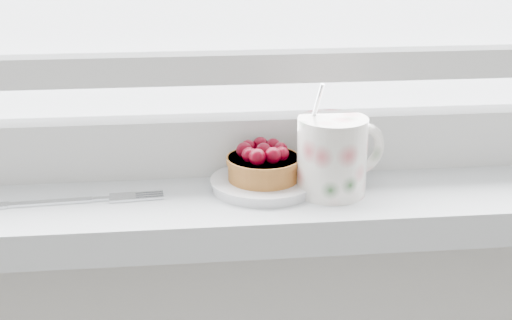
{
  "coord_description": "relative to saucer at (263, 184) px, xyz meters",
  "views": [
    {
      "loc": [
        -0.1,
        1.13,
        1.25
      ],
      "look_at": [
        -0.02,
        1.88,
        0.98
      ],
      "focal_mm": 50.0,
      "sensor_mm": 36.0,
      "label": 1
    }
  ],
  "objects": [
    {
      "name": "saucer",
      "position": [
        0.0,
        0.0,
        0.0
      ],
      "size": [
        0.12,
        0.12,
        0.01
      ],
      "primitive_type": "cylinder",
      "color": "silver",
      "rests_on": "windowsill"
    },
    {
      "name": "fork",
      "position": [
        -0.21,
        -0.02,
        -0.0
      ],
      "size": [
        0.19,
        0.03,
        0.0
      ],
      "color": "silver",
      "rests_on": "windowsill"
    },
    {
      "name": "raspberry_tart",
      "position": [
        -0.0,
        -0.0,
        0.03
      ],
      "size": [
        0.09,
        0.09,
        0.04
      ],
      "color": "brown",
      "rests_on": "saucer"
    },
    {
      "name": "floral_mug",
      "position": [
        0.08,
        -0.02,
        0.04
      ],
      "size": [
        0.12,
        0.1,
        0.13
      ],
      "color": "white",
      "rests_on": "windowsill"
    }
  ]
}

